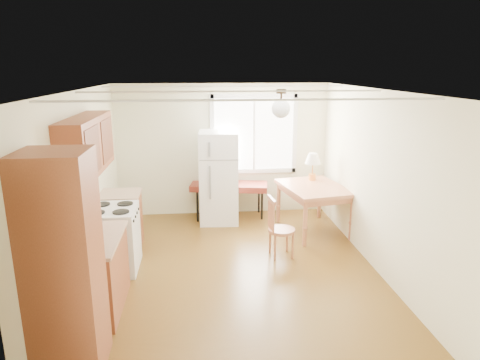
{
  "coord_description": "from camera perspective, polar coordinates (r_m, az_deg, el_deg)",
  "views": [
    {
      "loc": [
        -0.46,
        -5.53,
        2.78
      ],
      "look_at": [
        0.15,
        0.62,
        1.15
      ],
      "focal_mm": 32.0,
      "sensor_mm": 36.0,
      "label": 1
    }
  ],
  "objects": [
    {
      "name": "room_shell",
      "position": [
        5.76,
        -0.86,
        -0.64
      ],
      "size": [
        4.6,
        5.6,
        2.62
      ],
      "color": "#4E3110",
      "rests_on": "ground"
    },
    {
      "name": "kitchen_run",
      "position": [
        5.41,
        -18.79,
        -7.06
      ],
      "size": [
        0.65,
        3.4,
        2.2
      ],
      "color": "brown",
      "rests_on": "ground"
    },
    {
      "name": "window_unit",
      "position": [
        8.17,
        1.87,
        6.12
      ],
      "size": [
        1.64,
        0.05,
        1.51
      ],
      "color": "white",
      "rests_on": "room_shell"
    },
    {
      "name": "pendant_light",
      "position": [
        6.07,
        5.47,
        9.57
      ],
      "size": [
        0.26,
        0.26,
        0.4
      ],
      "color": "black",
      "rests_on": "room_shell"
    },
    {
      "name": "refrigerator",
      "position": [
        7.8,
        -2.84,
        0.36
      ],
      "size": [
        0.73,
        0.74,
        1.68
      ],
      "rotation": [
        0.0,
        0.0,
        -0.06
      ],
      "color": "white",
      "rests_on": "ground"
    },
    {
      "name": "bench",
      "position": [
        8.07,
        -1.47,
        -0.94
      ],
      "size": [
        1.5,
        0.76,
        0.66
      ],
      "rotation": [
        0.0,
        0.0,
        -0.17
      ],
      "color": "maroon",
      "rests_on": "ground"
    },
    {
      "name": "dining_table",
      "position": [
        7.46,
        9.82,
        -1.57
      ],
      "size": [
        1.2,
        1.46,
        0.81
      ],
      "rotation": [
        0.0,
        0.0,
        0.19
      ],
      "color": "#AD6442",
      "rests_on": "ground"
    },
    {
      "name": "chair",
      "position": [
        6.42,
        4.85,
        -5.84
      ],
      "size": [
        0.42,
        0.41,
        0.92
      ],
      "rotation": [
        0.0,
        0.0,
        0.1
      ],
      "color": "#AD6442",
      "rests_on": "ground"
    },
    {
      "name": "table_lamp",
      "position": [
        7.74,
        9.69,
        2.56
      ],
      "size": [
        0.28,
        0.28,
        0.49
      ],
      "rotation": [
        0.0,
        0.0,
        0.01
      ],
      "color": "gold",
      "rests_on": "dining_table"
    },
    {
      "name": "coffee_maker",
      "position": [
        4.73,
        -20.84,
        -7.98
      ],
      "size": [
        0.19,
        0.24,
        0.35
      ],
      "rotation": [
        0.0,
        0.0,
        -0.06
      ],
      "color": "black",
      "rests_on": "kitchen_run"
    },
    {
      "name": "kettle",
      "position": [
        5.43,
        -19.37,
        -5.35
      ],
      "size": [
        0.12,
        0.12,
        0.22
      ],
      "color": "red",
      "rests_on": "kitchen_run"
    }
  ]
}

